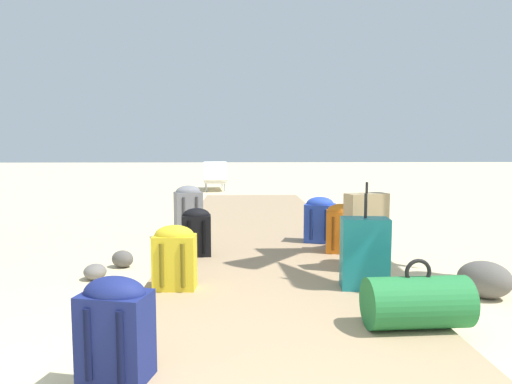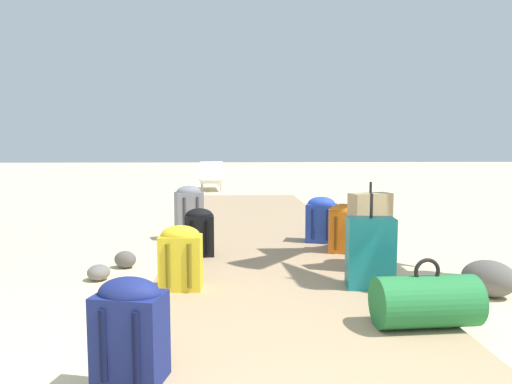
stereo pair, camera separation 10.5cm
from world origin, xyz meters
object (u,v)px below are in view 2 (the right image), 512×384
(duffel_bag_green, at_px, (426,301))
(lounge_chair, at_px, (211,178))
(suitcase_tan, at_px, (370,231))
(backpack_blue, at_px, (321,218))
(backpack_grey, at_px, (189,208))
(backpack_yellow, at_px, (181,256))
(backpack_black, at_px, (199,231))
(suitcase_teal, at_px, (370,253))
(backpack_navy, at_px, (130,327))
(backpack_orange, at_px, (343,226))

(duffel_bag_green, distance_m, lounge_chair, 10.07)
(suitcase_tan, bearing_deg, backpack_blue, 99.43)
(duffel_bag_green, bearing_deg, backpack_blue, 93.39)
(backpack_grey, distance_m, backpack_yellow, 2.35)
(backpack_blue, distance_m, backpack_black, 1.50)
(suitcase_teal, bearing_deg, lounge_chair, 100.28)
(backpack_blue, xyz_separation_m, duffel_bag_green, (0.15, -2.57, -0.12))
(duffel_bag_green, relative_size, backpack_grey, 1.04)
(suitcase_tan, bearing_deg, backpack_yellow, -162.23)
(backpack_grey, distance_m, lounge_chair, 6.75)
(backpack_grey, xyz_separation_m, lounge_chair, (-0.03, 6.74, -0.07))
(duffel_bag_green, bearing_deg, backpack_yellow, 152.23)
(backpack_blue, xyz_separation_m, suitcase_teal, (0.04, -1.77, 0.00))
(backpack_blue, distance_m, lounge_chair, 7.52)
(backpack_blue, height_order, backpack_navy, backpack_blue)
(backpack_grey, bearing_deg, backpack_orange, -33.35)
(backpack_black, xyz_separation_m, lounge_chair, (-0.25, 7.99, -0.01))
(backpack_blue, bearing_deg, backpack_yellow, -129.30)
(backpack_yellow, height_order, lounge_chair, lounge_chair)
(backpack_orange, xyz_separation_m, backpack_yellow, (-1.55, -1.22, -0.00))
(suitcase_teal, distance_m, suitcase_tan, 0.58)
(backpack_black, bearing_deg, backpack_navy, -93.32)
(suitcase_tan, distance_m, lounge_chair, 8.76)
(backpack_black, xyz_separation_m, suitcase_tan, (1.56, -0.58, 0.09))
(suitcase_teal, bearing_deg, backpack_yellow, 178.77)
(suitcase_teal, relative_size, lounge_chair, 0.47)
(backpack_orange, distance_m, duffel_bag_green, 2.05)
(duffel_bag_green, relative_size, backpack_navy, 1.28)
(duffel_bag_green, relative_size, backpack_black, 1.31)
(backpack_navy, bearing_deg, duffel_bag_green, 19.10)
(backpack_yellow, height_order, backpack_black, backpack_yellow)
(backpack_grey, relative_size, lounge_chair, 0.38)
(backpack_orange, relative_size, backpack_grey, 0.83)
(backpack_grey, relative_size, suitcase_teal, 0.82)
(duffel_bag_green, xyz_separation_m, backpack_navy, (-1.66, -0.57, 0.10))
(backpack_grey, xyz_separation_m, backpack_navy, (0.07, -3.75, -0.06))
(backpack_yellow, distance_m, backpack_navy, 1.41)
(backpack_orange, relative_size, backpack_black, 1.05)
(suitcase_teal, bearing_deg, backpack_orange, 86.10)
(suitcase_tan, relative_size, backpack_navy, 1.58)
(backpack_black, bearing_deg, duffel_bag_green, -51.95)
(backpack_yellow, distance_m, suitcase_teal, 1.47)
(lounge_chair, bearing_deg, backpack_orange, -77.54)
(backpack_grey, xyz_separation_m, suitcase_teal, (1.62, -2.37, -0.04))
(backpack_orange, bearing_deg, duffel_bag_green, -89.36)
(backpack_blue, relative_size, backpack_grey, 0.86)
(backpack_orange, distance_m, backpack_grey, 2.05)
(backpack_grey, height_order, backpack_black, backpack_grey)
(lounge_chair, bearing_deg, backpack_blue, -77.64)
(backpack_orange, bearing_deg, lounge_chair, 102.46)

